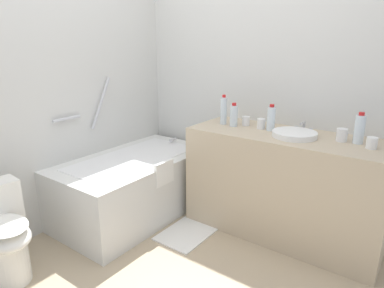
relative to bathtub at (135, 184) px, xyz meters
name	(u,v)px	position (x,y,z in m)	size (l,w,h in m)	color
ground_plane	(157,279)	(-0.60, -0.79, -0.30)	(3.78, 3.78, 0.00)	tan
wall_back_tiled	(35,88)	(-0.60, 0.45, 0.92)	(3.18, 0.10, 2.44)	silver
wall_right_mirror	(258,82)	(0.84, -0.79, 0.92)	(0.10, 2.78, 2.44)	silver
bathtub	(135,184)	(0.00, 0.00, 0.00)	(1.46, 0.80, 1.26)	silver
toilet	(1,235)	(-1.20, 0.04, 0.04)	(0.41, 0.55, 0.67)	white
vanity_counter	(283,185)	(0.49, -1.24, 0.13)	(0.60, 1.57, 0.87)	tan
sink_basin	(294,134)	(0.45, -1.30, 0.59)	(0.34, 0.34, 0.04)	white
sink_faucet	(303,127)	(0.65, -1.30, 0.60)	(0.10, 0.15, 0.09)	#B2B2B7
water_bottle_0	(360,129)	(0.55, -1.74, 0.67)	(0.07, 0.07, 0.23)	silver
water_bottle_1	(224,110)	(0.50, -0.64, 0.69)	(0.06, 0.06, 0.26)	silver
water_bottle_2	(271,118)	(0.53, -1.07, 0.67)	(0.07, 0.07, 0.22)	silver
water_bottle_3	(234,115)	(0.48, -0.75, 0.66)	(0.07, 0.07, 0.20)	silver
drinking_glass_0	(261,124)	(0.54, -0.99, 0.61)	(0.07, 0.07, 0.09)	white
drinking_glass_1	(246,121)	(0.57, -0.83, 0.61)	(0.07, 0.07, 0.08)	white
drinking_glass_2	(372,143)	(0.47, -1.84, 0.61)	(0.07, 0.07, 0.08)	white
drinking_glass_3	(342,135)	(0.54, -1.63, 0.61)	(0.08, 0.08, 0.09)	white
bath_mat	(189,232)	(0.01, -0.62, -0.29)	(0.55, 0.36, 0.01)	white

